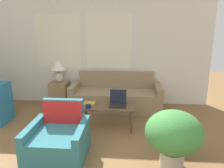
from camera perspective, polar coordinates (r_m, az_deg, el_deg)
name	(u,v)px	position (r m, az deg, el deg)	size (l,w,h in m)	color
wall_back	(87,52)	(5.50, -6.62, 8.40)	(6.01, 0.06, 2.60)	white
couch	(116,97)	(5.22, 1.00, -3.50)	(2.10, 0.81, 0.85)	#937A5B
armchair	(59,141)	(3.47, -13.71, -14.17)	(0.83, 0.83, 0.80)	#2D6B75
side_table	(60,94)	(5.56, -13.47, -2.51)	(0.43, 0.43, 0.59)	#937551
table_lamp	(58,68)	(5.41, -13.87, 4.08)	(0.37, 0.37, 0.56)	beige
coffee_table	(107,109)	(4.16, -1.19, -6.48)	(1.01, 0.46, 0.45)	brown
laptop	(118,102)	(4.17, 1.56, -4.72)	(0.32, 0.33, 0.27)	black
cup_navy	(88,106)	(4.05, -6.24, -5.79)	(0.09, 0.09, 0.07)	#191E4C
book_red	(89,103)	(4.24, -5.93, -5.06)	(0.23, 0.14, 0.04)	gold
potted_plant	(174,134)	(3.14, 15.80, -12.43)	(0.78, 0.78, 0.82)	#BCB2A3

